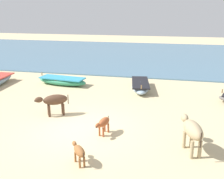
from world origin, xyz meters
The scene contains 8 objects.
ground centered at (0.00, 0.00, 0.00)m, with size 80.00×80.00×0.00m, color #CCB789.
sea_water centered at (0.00, 18.63, 0.04)m, with size 60.00×20.00×0.08m, color slate.
fishing_boat_1 centered at (1.60, 5.94, 0.26)m, with size 1.46×3.24×0.67m.
fishing_boat_6 centered at (-3.22, 5.91, 0.26)m, with size 3.26×1.37×0.68m.
cow_adult_dark centered at (-1.55, 1.14, 0.68)m, with size 1.33×1.02×0.94m.
calf_near_rust centered at (1.01, -0.23, 0.46)m, with size 0.44×0.97×0.64m.
calf_far_brown centered at (0.81, -2.32, 0.42)m, with size 0.70×0.77×0.58m.
cow_second_adult_dun centered at (4.11, -0.82, 0.77)m, with size 0.83×1.61×1.07m.
Camera 1 is at (3.38, -9.09, 4.45)m, focal length 43.28 mm.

